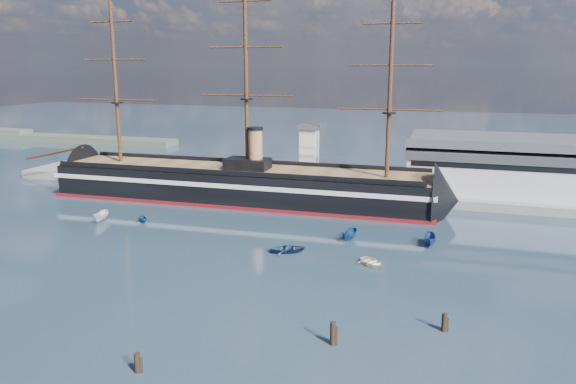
% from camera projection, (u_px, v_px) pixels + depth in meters
% --- Properties ---
extents(ground, '(600.00, 600.00, 0.00)m').
position_uv_depth(ground, '(249.00, 228.00, 110.36)').
color(ground, '#212F41').
rests_on(ground, ground).
extents(quay, '(180.00, 18.00, 2.00)m').
position_uv_depth(quay, '(339.00, 192.00, 140.79)').
color(quay, slate).
rests_on(quay, ground).
extents(warehouse, '(63.00, 21.00, 11.60)m').
position_uv_depth(warehouse, '(548.00, 169.00, 128.41)').
color(warehouse, '#B7BABC').
rests_on(warehouse, ground).
extents(quay_tower, '(5.00, 5.00, 15.00)m').
position_uv_depth(quay_tower, '(309.00, 154.00, 137.92)').
color(quay_tower, silver).
rests_on(quay_tower, ground).
extents(shoreline, '(120.00, 10.00, 4.00)m').
position_uv_depth(shoreline, '(28.00, 136.00, 239.73)').
color(shoreline, '#3F4C38').
rests_on(shoreline, ground).
extents(warship, '(113.05, 18.16, 53.94)m').
position_uv_depth(warship, '(233.00, 184.00, 131.55)').
color(warship, black).
rests_on(warship, ground).
extents(motorboat_a, '(6.58, 3.46, 2.50)m').
position_uv_depth(motorboat_a, '(102.00, 221.00, 114.95)').
color(motorboat_a, white).
rests_on(motorboat_a, ground).
extents(motorboat_b, '(2.91, 4.01, 1.74)m').
position_uv_depth(motorboat_b, '(288.00, 252.00, 96.05)').
color(motorboat_b, navy).
rests_on(motorboat_b, ground).
extents(motorboat_c, '(6.26, 3.28, 2.38)m').
position_uv_depth(motorboat_c, '(349.00, 240.00, 102.53)').
color(motorboat_c, navy).
rests_on(motorboat_c, ground).
extents(motorboat_d, '(5.60, 5.47, 2.00)m').
position_uv_depth(motorboat_d, '(143.00, 222.00, 114.50)').
color(motorboat_d, navy).
rests_on(motorboat_d, ground).
extents(motorboat_e, '(3.16, 3.25, 1.51)m').
position_uv_depth(motorboat_e, '(372.00, 265.00, 89.69)').
color(motorboat_e, '#F8E2C9').
rests_on(motorboat_e, ground).
extents(motorboat_f, '(6.43, 2.78, 2.51)m').
position_uv_depth(motorboat_f, '(430.00, 246.00, 99.52)').
color(motorboat_f, navy).
rests_on(motorboat_f, ground).
extents(piling_near_mid, '(0.64, 0.64, 2.89)m').
position_uv_depth(piling_near_mid, '(138.00, 372.00, 58.60)').
color(piling_near_mid, black).
rests_on(piling_near_mid, ground).
extents(piling_near_right, '(0.64, 0.64, 3.53)m').
position_uv_depth(piling_near_right, '(333.00, 345.00, 64.37)').
color(piling_near_right, black).
rests_on(piling_near_right, ground).
extents(piling_far_right, '(0.64, 0.64, 3.00)m').
position_uv_depth(piling_far_right, '(444.00, 331.00, 67.68)').
color(piling_far_right, black).
rests_on(piling_far_right, ground).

